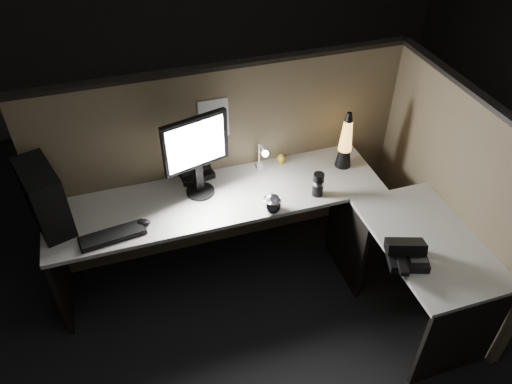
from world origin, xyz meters
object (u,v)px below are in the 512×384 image
object	(u,v)px
monitor	(196,149)
keyboard	(113,236)
pc_tower	(44,198)
lava_lamp	(345,144)
desk_phone	(406,254)

from	to	relation	value
monitor	keyboard	bearing A→B (deg)	-171.65
pc_tower	keyboard	bearing A→B (deg)	-51.48
lava_lamp	desk_phone	world-z (taller)	lava_lamp
monitor	lava_lamp	xyz separation A→B (m)	(1.07, -0.03, -0.17)
lava_lamp	desk_phone	size ratio (longest dim) A/B	1.60
lava_lamp	desk_phone	bearing A→B (deg)	-93.08
keyboard	desk_phone	world-z (taller)	desk_phone
pc_tower	keyboard	xyz separation A→B (m)	(0.35, -0.24, -0.21)
monitor	desk_phone	distance (m)	1.45
monitor	keyboard	world-z (taller)	monitor
monitor	lava_lamp	size ratio (longest dim) A/B	1.32
pc_tower	keyboard	distance (m)	0.47
keyboard	lava_lamp	distance (m)	1.71
monitor	keyboard	distance (m)	0.76
monitor	lava_lamp	world-z (taller)	monitor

